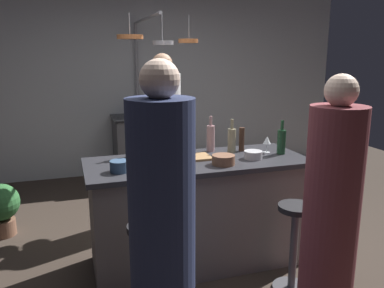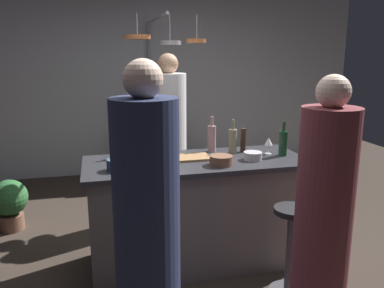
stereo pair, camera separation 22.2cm
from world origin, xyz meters
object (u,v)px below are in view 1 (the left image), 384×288
object	(u,v)px
wine_bottle_rose	(211,138)
mixing_bowl_blue	(120,166)
guest_right	(331,215)
potted_plant	(1,206)
cutting_board	(191,158)
wine_glass_near_right_guest	(162,155)
stove_range	(142,147)
wine_bottle_green	(281,141)
chef	(164,144)
wine_bottle_red	(129,144)
wine_glass_by_chef	(267,141)
wine_bottle_amber	(144,150)
bar_stool_right	(294,244)
wine_bottle_white	(232,140)
bar_stool_left	(148,268)
mixing_bowl_wooden	(223,160)
pepper_mill	(242,139)
mixing_bowl_steel	(253,155)
guest_left	(162,231)

from	to	relation	value
wine_bottle_rose	mixing_bowl_blue	bearing A→B (deg)	-155.90
guest_right	potted_plant	size ratio (longest dim) A/B	3.14
cutting_board	wine_glass_near_right_guest	xyz separation A→B (m)	(-0.29, -0.22, 0.10)
stove_range	wine_bottle_green	xyz separation A→B (m)	(0.75, -2.48, 0.56)
chef	guest_right	xyz separation A→B (m)	(0.58, -2.02, -0.05)
wine_bottle_red	wine_glass_by_chef	distance (m)	1.18
cutting_board	wine_bottle_amber	bearing A→B (deg)	-173.27
bar_stool_right	potted_plant	world-z (taller)	bar_stool_right
wine_bottle_amber	wine_bottle_green	size ratio (longest dim) A/B	1.05
wine_glass_by_chef	wine_bottle_rose	bearing A→B (deg)	155.25
chef	potted_plant	bearing A→B (deg)	178.84
guest_right	wine_bottle_white	bearing A→B (deg)	99.00
stove_range	potted_plant	size ratio (longest dim) A/B	1.71
bar_stool_left	wine_bottle_red	distance (m)	1.08
mixing_bowl_wooden	pepper_mill	bearing A→B (deg)	48.24
bar_stool_left	chef	bearing A→B (deg)	72.66
mixing_bowl_steel	bar_stool_right	bearing A→B (deg)	-79.78
wine_bottle_white	wine_bottle_amber	bearing A→B (deg)	-170.25
wine_bottle_green	wine_glass_near_right_guest	bearing A→B (deg)	-172.88
bar_stool_right	wine_glass_by_chef	xyz separation A→B (m)	(0.11, 0.66, 0.63)
cutting_board	mixing_bowl_steel	bearing A→B (deg)	-17.88
guest_right	pepper_mill	size ratio (longest dim) A/B	7.77
guest_left	wine_glass_by_chef	xyz separation A→B (m)	(1.18, 1.01, 0.21)
guest_left	wine_bottle_white	world-z (taller)	guest_left
guest_right	wine_bottle_white	distance (m)	1.19
bar_stool_right	cutting_board	distance (m)	1.04
stove_range	chef	distance (m)	1.48
stove_range	wine_bottle_white	xyz separation A→B (m)	(0.36, -2.30, 0.56)
potted_plant	mixing_bowl_wooden	size ratio (longest dim) A/B	2.91
chef	bar_stool_right	xyz separation A→B (m)	(0.58, -1.64, -0.43)
bar_stool_left	wine_bottle_green	world-z (taller)	wine_bottle_green
guest_left	mixing_bowl_wooden	xyz separation A→B (m)	(0.68, 0.78, 0.14)
wine_bottle_red	chef	bearing A→B (deg)	58.53
mixing_bowl_steel	cutting_board	bearing A→B (deg)	162.12
bar_stool_right	mixing_bowl_blue	xyz separation A→B (m)	(-1.18, 0.49, 0.57)
potted_plant	wine_bottle_green	bearing A→B (deg)	-24.16
mixing_bowl_blue	stove_range	bearing A→B (deg)	75.99
guest_right	wine_bottle_red	size ratio (longest dim) A/B	5.31
bar_stool_left	wine_glass_by_chef	bearing A→B (deg)	28.98
guest_left	mixing_bowl_steel	world-z (taller)	guest_left
bar_stool_left	potted_plant	size ratio (longest dim) A/B	1.31
wine_bottle_white	mixing_bowl_blue	size ratio (longest dim) A/B	2.05
potted_plant	wine_glass_near_right_guest	xyz separation A→B (m)	(1.33, -1.21, 0.71)
guest_left	potted_plant	world-z (taller)	guest_left
guest_right	wine_glass_by_chef	world-z (taller)	guest_right
stove_range	mixing_bowl_wooden	xyz separation A→B (m)	(0.15, -2.64, 0.49)
cutting_board	wine_glass_by_chef	distance (m)	0.69
guest_right	mixing_bowl_wooden	world-z (taller)	guest_right
bar_stool_left	wine_bottle_white	xyz separation A→B (m)	(0.91, 0.77, 0.64)
wine_glass_near_right_guest	guest_left	bearing A→B (deg)	-103.89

